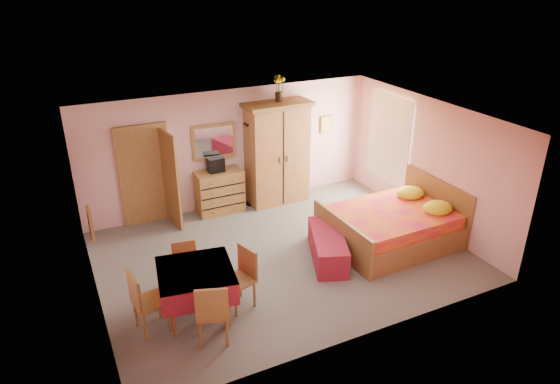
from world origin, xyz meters
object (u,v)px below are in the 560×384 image
sunflower_vase (279,88)px  dining_table (197,292)px  bed (391,217)px  floor_lamp (250,165)px  chair_west (150,301)px  chest_of_drawers (220,192)px  stereo (216,165)px  chair_east (238,280)px  wardrobe (277,153)px  bench (328,247)px  wall_mirror (214,141)px  chair_north (187,270)px  chair_south (213,310)px

sunflower_vase → dining_table: sunflower_vase is taller
sunflower_vase → bed: (1.07, -2.73, -2.02)m
floor_lamp → bed: floor_lamp is taller
floor_lamp → chair_west: floor_lamp is taller
chest_of_drawers → stereo: size_ratio=3.00×
dining_table → chair_east: 0.64m
wardrobe → chair_west: size_ratio=2.30×
bench → floor_lamp: bearing=97.7°
wall_mirror → bed: bearing=-45.8°
stereo → wardrobe: 1.41m
wardrobe → chair_north: bearing=-139.5°
chair_east → dining_table: bearing=66.7°
wardrobe → bench: size_ratio=1.54×
chair_east → floor_lamp: bearing=-42.0°
chest_of_drawers → chair_south: bearing=-110.9°
wall_mirror → wardrobe: bearing=-6.2°
floor_lamp → dining_table: floor_lamp is taller
sunflower_vase → chest_of_drawers: bearing=-178.9°
floor_lamp → chair_south: 4.50m
stereo → floor_lamp: (0.79, 0.02, -0.15)m
dining_table → chair_west: 0.71m
bed → chair_south: bearing=-165.3°
bench → chair_north: size_ratio=1.73×
wall_mirror → chair_west: size_ratio=0.95×
stereo → chair_east: (-0.83, -3.32, -0.61)m
wardrobe → sunflower_vase: sunflower_vase is taller
sunflower_vase → dining_table: (-2.94, -3.25, -2.16)m
chest_of_drawers → chair_south: chair_south is taller
wardrobe → chair_west: (-3.58, -3.22, -0.65)m
chest_of_drawers → bed: bed is taller
sunflower_vase → bed: bearing=-68.6°
bed → chair_west: 4.75m
bed → chest_of_drawers: bearing=131.4°
bed → wardrobe: bearing=111.6°
stereo → sunflower_vase: size_ratio=0.60×
chest_of_drawers → wardrobe: wardrobe is taller
chest_of_drawers → chair_east: (-0.88, -3.30, 0.02)m
floor_lamp → dining_table: bearing=-124.6°
floor_lamp → wardrobe: bearing=-5.8°
chair_south → chair_east: 0.81m
wardrobe → chair_south: size_ratio=2.30×
bench → dining_table: size_ratio=1.35×
wardrobe → chair_north: 3.89m
chair_east → stereo: bearing=-30.1°
chair_south → chair_east: bearing=62.2°
sunflower_vase → dining_table: size_ratio=0.50×
stereo → floor_lamp: floor_lamp is taller
chair_south → floor_lamp: bearing=79.5°
bench → sunflower_vase: bearing=83.2°
wall_mirror → chair_east: wall_mirror is taller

